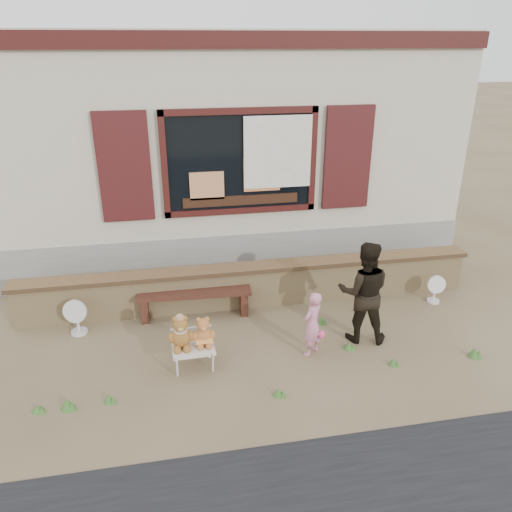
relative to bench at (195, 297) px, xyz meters
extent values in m
plane|color=brown|center=(0.90, -0.80, -0.31)|extent=(80.00, 80.00, 0.00)
cube|color=#A99E89|center=(0.90, 3.70, 2.09)|extent=(8.00, 5.00, 3.20)
cube|color=gray|center=(0.90, 3.70, 0.09)|extent=(8.04, 5.04, 0.80)
cube|color=black|center=(0.90, 1.17, 1.74)|extent=(2.30, 0.04, 1.50)
cube|color=#391210|center=(0.90, 1.15, 2.54)|extent=(2.50, 0.08, 0.10)
cube|color=#391210|center=(0.90, 1.15, 0.94)|extent=(2.50, 0.08, 0.10)
cube|color=#391210|center=(-0.30, 1.15, 1.74)|extent=(0.10, 0.08, 1.70)
cube|color=#391210|center=(2.10, 1.15, 1.74)|extent=(0.10, 0.08, 1.70)
cube|color=black|center=(-0.90, 1.14, 1.74)|extent=(0.80, 0.07, 1.70)
cube|color=black|center=(2.70, 1.14, 1.74)|extent=(0.80, 0.07, 1.70)
cube|color=beige|center=(1.50, 1.10, 1.89)|extent=(1.10, 0.02, 1.15)
cube|color=#391210|center=(0.90, 1.18, 3.54)|extent=(8.00, 0.12, 0.25)
cube|color=black|center=(0.90, 1.14, 1.12)|extent=(1.90, 0.06, 0.16)
cube|color=tan|center=(0.35, 1.14, 1.39)|extent=(0.55, 0.06, 0.45)
cube|color=#E08447|center=(1.25, 1.14, 1.54)|extent=(0.60, 0.06, 0.55)
cube|color=tan|center=(0.90, 0.20, -0.01)|extent=(7.00, 0.30, 0.60)
cube|color=brown|center=(0.90, 0.20, 0.32)|extent=(7.10, 0.36, 0.07)
cube|color=#381B13|center=(0.00, 0.00, 0.08)|extent=(1.70, 0.44, 0.06)
cube|color=#381B13|center=(-0.74, 0.03, -0.14)|extent=(0.12, 0.32, 0.36)
cube|color=#381B13|center=(0.74, -0.03, -0.14)|extent=(0.12, 0.32, 0.36)
cube|color=beige|center=(-0.12, -1.29, -0.01)|extent=(0.54, 0.48, 0.04)
cylinder|color=silver|center=(-0.33, -1.49, -0.17)|extent=(0.02, 0.02, 0.28)
cylinder|color=silver|center=(0.11, -1.48, -0.17)|extent=(0.02, 0.02, 0.28)
cylinder|color=silver|center=(-0.34, -1.09, -0.17)|extent=(0.02, 0.02, 0.28)
cylinder|color=silver|center=(0.10, -1.08, -0.17)|extent=(0.02, 0.02, 0.28)
imported|color=pink|center=(1.44, -1.29, 0.14)|extent=(0.40, 0.38, 0.91)
imported|color=black|center=(2.22, -1.05, 0.41)|extent=(0.83, 0.73, 1.45)
cylinder|color=silver|center=(-1.67, -0.19, -0.29)|extent=(0.23, 0.23, 0.04)
cylinder|color=silver|center=(-1.67, -0.19, -0.15)|extent=(0.04, 0.04, 0.29)
cylinder|color=silver|center=(-1.67, -0.19, 0.06)|extent=(0.35, 0.19, 0.34)
cylinder|color=silver|center=(3.77, -0.27, -0.30)|extent=(0.20, 0.20, 0.04)
cylinder|color=silver|center=(3.77, -0.27, -0.17)|extent=(0.03, 0.03, 0.25)
cylinder|color=silver|center=(3.77, -0.27, 0.01)|extent=(0.30, 0.13, 0.29)
cone|color=#3A6629|center=(2.48, -0.41, -0.25)|extent=(0.14, 0.14, 0.13)
cone|color=#3A6629|center=(-1.59, -1.82, -0.25)|extent=(0.16, 0.16, 0.14)
cone|color=#3A6629|center=(-1.14, -1.79, -0.26)|extent=(0.12, 0.12, 0.11)
cone|color=#3A6629|center=(2.40, -1.74, -0.26)|extent=(0.11, 0.11, 0.11)
cone|color=#3A6629|center=(3.54, -1.76, -0.24)|extent=(0.16, 0.16, 0.14)
cone|color=#3A6629|center=(0.82, -2.05, -0.26)|extent=(0.13, 0.13, 0.11)
cone|color=#3A6629|center=(1.80, -0.59, -0.25)|extent=(0.12, 0.12, 0.13)
cone|color=#3A6629|center=(1.98, -1.27, -0.27)|extent=(0.15, 0.15, 0.09)
cone|color=#3A6629|center=(-1.92, -1.80, -0.27)|extent=(0.14, 0.14, 0.09)
camera|label=1|loc=(-0.32, -6.65, 3.55)|focal=35.00mm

